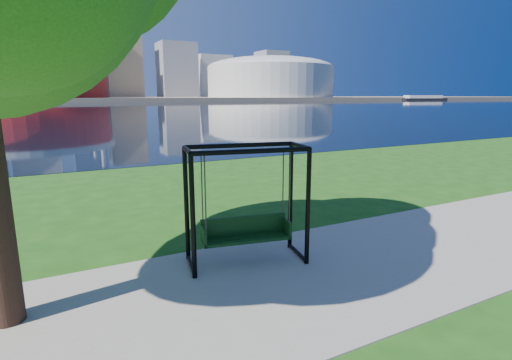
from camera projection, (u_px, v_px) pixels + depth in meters
ground at (267, 272)px, 7.18m from camera, size 900.00×900.00×0.00m
path at (281, 282)px, 6.74m from camera, size 120.00×4.00×0.03m
river at (58, 109)px, 95.38m from camera, size 900.00×180.00×0.02m
far_bank at (47, 99)px, 271.59m from camera, size 900.00×228.00×2.00m
stadium at (23, 73)px, 202.87m from camera, size 83.00×83.00×32.00m
arena at (270, 76)px, 268.85m from camera, size 84.00×84.00×26.56m
skyline at (34, 47)px, 273.98m from camera, size 392.00×66.00×96.50m
swing at (246, 207)px, 7.38m from camera, size 2.31×1.34×2.23m
barge at (423, 98)px, 274.00m from camera, size 33.89×15.71×3.28m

